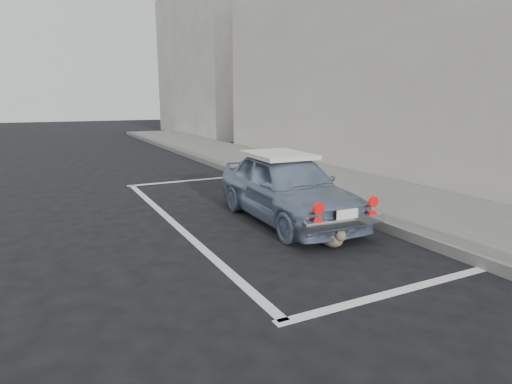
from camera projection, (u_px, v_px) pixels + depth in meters
ground at (332, 282)px, 4.69m from camera, size 80.00×80.00×0.00m
sidewalk at (408, 205)px, 7.83m from camera, size 2.80×40.00×0.15m
shop_building at (451, 35)px, 10.24m from camera, size 3.50×18.00×7.00m
building_far at (211, 63)px, 24.09m from camera, size 3.50×10.00×8.00m
pline_rear at (400, 291)px, 4.48m from camera, size 3.00×0.12×0.01m
pline_front at (189, 181)px, 10.58m from camera, size 3.00×0.12×0.01m
pline_side at (174, 224)px, 6.91m from camera, size 0.12×7.00×0.01m
retro_coupe at (287, 187)px, 7.02m from camera, size 1.44×3.33×1.12m
cat at (332, 237)px, 5.79m from camera, size 0.31×0.56×0.30m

